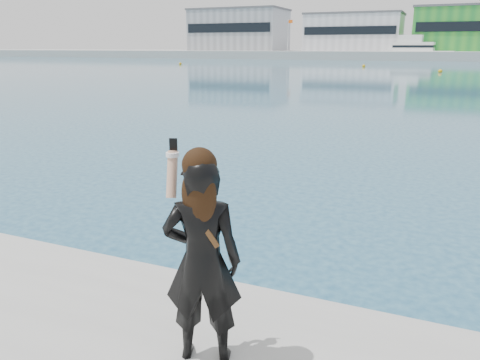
% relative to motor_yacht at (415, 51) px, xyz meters
% --- Properties ---
extents(far_quay, '(320.00, 40.00, 2.00)m').
position_rel_motor_yacht_xyz_m(far_quay, '(5.65, 12.35, -1.10)').
color(far_quay, '#9E9E99').
rests_on(far_quay, ground).
extents(warehouse_grey_left, '(26.52, 16.36, 11.50)m').
position_rel_motor_yacht_xyz_m(warehouse_grey_left, '(-49.35, 10.33, 5.66)').
color(warehouse_grey_left, gray).
rests_on(warehouse_grey_left, far_quay).
extents(warehouse_white, '(24.48, 15.35, 9.50)m').
position_rel_motor_yacht_xyz_m(warehouse_white, '(-16.35, 10.33, 4.66)').
color(warehouse_white, silver).
rests_on(warehouse_white, far_quay).
extents(flagpole_left, '(1.28, 0.16, 8.00)m').
position_rel_motor_yacht_xyz_m(flagpole_left, '(-32.26, 3.35, 4.43)').
color(flagpole_left, silver).
rests_on(flagpole_left, far_quay).
extents(motor_yacht, '(16.38, 5.87, 7.49)m').
position_rel_motor_yacht_xyz_m(motor_yacht, '(0.00, 0.00, 0.00)').
color(motor_yacht, white).
rests_on(motor_yacht, ground).
extents(buoy_near, '(0.50, 0.50, 0.50)m').
position_rel_motor_yacht_xyz_m(buoy_near, '(6.22, -56.37, -2.10)').
color(buoy_near, '#DEA00B').
rests_on(buoy_near, ground).
extents(buoy_far, '(0.50, 0.50, 0.50)m').
position_rel_motor_yacht_xyz_m(buoy_far, '(-36.60, -46.12, -2.10)').
color(buoy_far, '#DEA00B').
rests_on(buoy_far, ground).
extents(buoy_extra, '(0.50, 0.50, 0.50)m').
position_rel_motor_yacht_xyz_m(buoy_extra, '(-5.01, -43.63, -2.10)').
color(buoy_extra, '#DEA00B').
rests_on(buoy_extra, ground).
extents(woman, '(0.66, 0.54, 1.66)m').
position_rel_motor_yacht_xyz_m(woman, '(5.15, -117.82, -0.46)').
color(woman, black).
rests_on(woman, near_quay).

